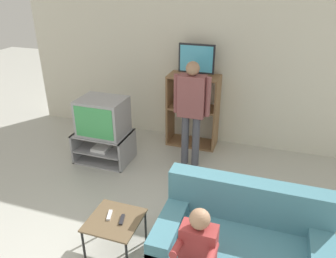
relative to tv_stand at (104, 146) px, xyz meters
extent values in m
cube|color=silver|center=(1.26, 1.22, 1.07)|extent=(6.40, 0.06, 2.60)
cube|color=#939399|center=(0.00, 0.01, -0.22)|extent=(0.83, 0.58, 0.02)
cube|color=#939399|center=(0.00, 0.01, -0.02)|extent=(0.80, 0.58, 0.02)
cube|color=#939399|center=(0.00, 0.01, 0.23)|extent=(0.83, 0.58, 0.02)
cube|color=#939399|center=(-0.40, 0.01, 0.00)|extent=(0.03, 0.58, 0.46)
cube|color=#939399|center=(0.40, 0.01, 0.00)|extent=(0.03, 0.58, 0.46)
cube|color=white|center=(0.00, -0.07, 0.01)|extent=(0.24, 0.28, 0.05)
cube|color=#9E9EA3|center=(0.02, 0.01, 0.51)|extent=(0.68, 0.53, 0.54)
cube|color=#3FA559|center=(0.02, -0.26, 0.51)|extent=(0.60, 0.01, 0.46)
cube|color=#8E6642|center=(0.76, 0.95, 0.37)|extent=(0.03, 0.41, 1.20)
cube|color=#8E6642|center=(1.55, 0.95, 0.37)|extent=(0.03, 0.41, 1.20)
cube|color=#8E6642|center=(1.16, 0.95, -0.21)|extent=(0.75, 0.41, 0.03)
cube|color=#8E6642|center=(1.16, 0.95, 0.43)|extent=(0.75, 0.41, 0.03)
cube|color=#8E6642|center=(1.16, 0.95, 0.96)|extent=(0.75, 0.41, 0.03)
cube|color=#9E7A4C|center=(1.01, 0.89, 0.56)|extent=(0.18, 0.04, 0.22)
cube|color=black|center=(1.18, 0.97, 0.99)|extent=(0.20, 0.20, 0.04)
cube|color=black|center=(1.18, 0.97, 1.24)|extent=(0.56, 0.04, 0.45)
cube|color=#4CB7E0|center=(1.18, 0.94, 1.24)|extent=(0.51, 0.01, 0.40)
cube|color=brown|center=(1.04, -1.65, 0.20)|extent=(0.52, 0.52, 0.02)
cylinder|color=black|center=(0.80, -1.89, -0.02)|extent=(0.02, 0.02, 0.41)
cylinder|color=black|center=(0.80, -1.42, -0.02)|extent=(0.02, 0.02, 0.41)
cylinder|color=black|center=(1.27, -1.42, -0.02)|extent=(0.02, 0.02, 0.41)
cube|color=#232328|center=(1.11, -1.64, 0.22)|extent=(0.07, 0.15, 0.02)
cube|color=silver|center=(0.97, -1.62, 0.22)|extent=(0.08, 0.15, 0.02)
cube|color=teal|center=(2.28, -1.55, -0.01)|extent=(1.57, 0.86, 0.44)
cube|color=teal|center=(2.28, -1.22, 0.43)|extent=(1.57, 0.20, 0.44)
cube|color=teal|center=(1.60, -1.55, 0.05)|extent=(0.22, 0.86, 0.56)
cylinder|color=#4C4C56|center=(1.21, 0.30, 0.17)|extent=(0.11, 0.11, 0.80)
cylinder|color=#4C4C56|center=(1.38, 0.30, 0.17)|extent=(0.11, 0.11, 0.80)
cube|color=#8C4C4C|center=(1.30, 0.30, 0.87)|extent=(0.38, 0.20, 0.60)
cylinder|color=#8C4C4C|center=(1.07, 0.30, 0.88)|extent=(0.08, 0.08, 0.57)
cylinder|color=#8C4C4C|center=(1.52, 0.30, 0.88)|extent=(0.08, 0.08, 0.57)
sphere|color=#A37A5B|center=(1.30, 0.30, 1.26)|extent=(0.19, 0.19, 0.19)
cube|color=#993333|center=(1.95, -1.92, 0.40)|extent=(0.30, 0.17, 0.39)
cylinder|color=#993333|center=(1.82, -2.05, 0.48)|extent=(0.06, 0.31, 0.14)
cylinder|color=#993333|center=(2.09, -2.05, 0.48)|extent=(0.06, 0.31, 0.14)
sphere|color=#A37A5B|center=(1.95, -1.92, 0.68)|extent=(0.17, 0.17, 0.17)
camera|label=1|loc=(2.36, -3.91, 2.42)|focal=35.00mm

